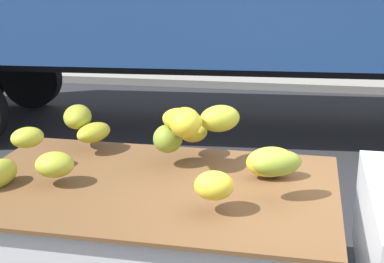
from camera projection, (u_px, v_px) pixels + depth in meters
The scene contains 1 object.
curb_strip at pixel (310, 84), 12.23m from camera, with size 80.00×0.80×0.16m, color gray.
Camera 1 is at (-0.51, -3.97, 2.72)m, focal length 53.17 mm.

